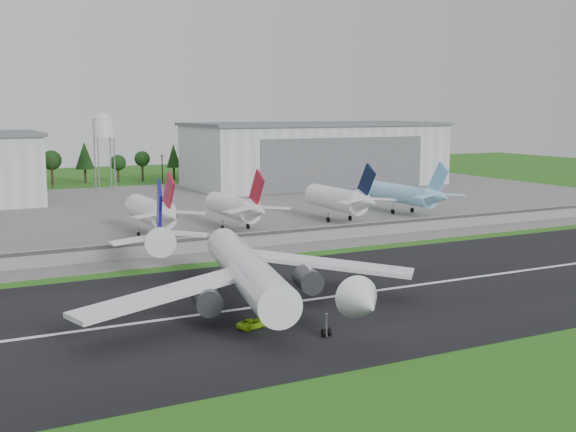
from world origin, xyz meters
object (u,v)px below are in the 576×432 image
main_airliner (248,278)px  parked_jet_skyblue (406,194)px  parked_jet_navy (342,199)px  parked_jet_red_b (237,207)px  ground_vehicle (253,323)px  parked_jet_red_a (154,212)px

main_airliner → parked_jet_skyblue: bearing=-126.0°
parked_jet_navy → parked_jet_skyblue: bearing=11.3°
parked_jet_red_b → parked_jet_navy: bearing=0.1°
parked_jet_navy → main_airliner: bearing=-130.6°
ground_vehicle → parked_jet_navy: size_ratio=0.15×
parked_jet_red_b → parked_jet_navy: (30.72, 0.05, 0.32)m
main_airliner → ground_vehicle: bearing=82.5°
main_airliner → parked_jet_red_b: main_airliner is taller
main_airliner → parked_jet_navy: main_airliner is taller
main_airliner → parked_jet_red_a: 67.23m
parked_jet_red_a → parked_jet_red_b: size_ratio=1.00×
ground_vehicle → parked_jet_skyblue: parked_jet_skyblue is taller
parked_jet_navy → parked_jet_red_b: bearing=-179.9°
parked_jet_skyblue → parked_jet_red_a: bearing=-176.3°
parked_jet_red_a → parked_jet_skyblue: size_ratio=0.84×
parked_jet_red_a → parked_jet_skyblue: bearing=3.7°
parked_jet_skyblue → parked_jet_navy: bearing=-168.7°
parked_jet_red_b → main_airliner: bearing=-111.8°
parked_jet_navy → parked_jet_red_a: bearing=-180.0°
ground_vehicle → parked_jet_red_b: 82.10m
parked_jet_red_b → parked_jet_skyblue: 55.73m
main_airliner → ground_vehicle: main_airliner is taller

